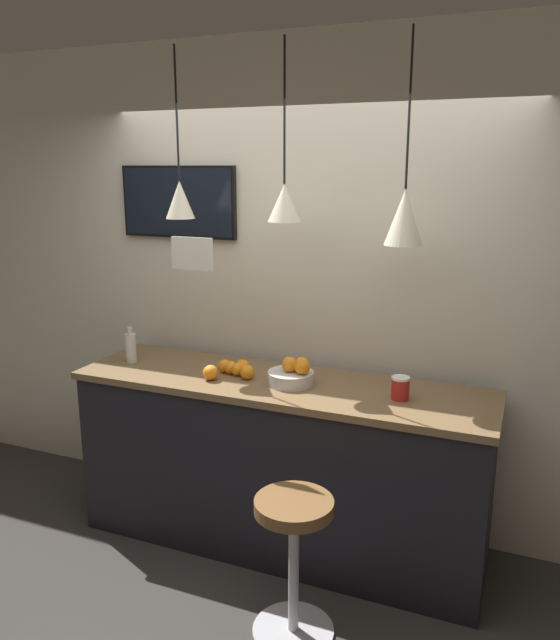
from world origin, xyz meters
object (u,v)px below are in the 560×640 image
object	(u,v)px
fruit_bowl	(292,373)
juice_bottle	(131,347)
spread_jar	(400,388)
mounted_tv	(178,202)
bar_stool	(294,543)

from	to	relation	value
fruit_bowl	juice_bottle	size ratio (longest dim) A/B	1.15
spread_jar	mounted_tv	world-z (taller)	mounted_tv
juice_bottle	fruit_bowl	bearing A→B (deg)	-0.01
juice_bottle	spread_jar	size ratio (longest dim) A/B	1.84
spread_jar	fruit_bowl	bearing A→B (deg)	-179.98
juice_bottle	bar_stool	bearing A→B (deg)	-25.90
juice_bottle	spread_jar	xyz separation A→B (m)	(1.64, 0.00, -0.03)
fruit_bowl	mounted_tv	distance (m)	1.34
fruit_bowl	juice_bottle	distance (m)	1.05
bar_stool	spread_jar	world-z (taller)	spread_jar
spread_jar	mounted_tv	distance (m)	1.80
juice_bottle	mounted_tv	world-z (taller)	mounted_tv
bar_stool	mounted_tv	world-z (taller)	mounted_tv
fruit_bowl	mounted_tv	world-z (taller)	mounted_tv
bar_stool	fruit_bowl	world-z (taller)	fruit_bowl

